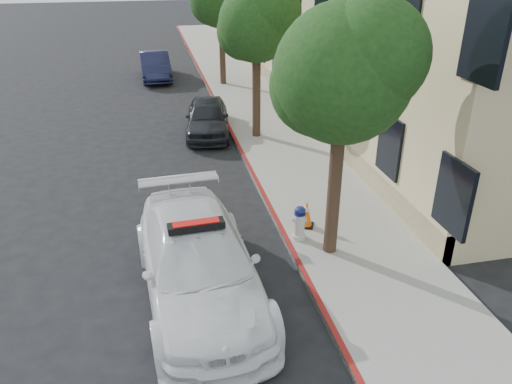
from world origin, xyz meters
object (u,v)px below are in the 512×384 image
object	(u,v)px
traffic_cone	(307,214)
fire_hydrant	(300,223)
parked_car_mid	(207,117)
parked_car_far	(155,66)
police_car	(199,263)

from	to	relation	value
traffic_cone	fire_hydrant	bearing A→B (deg)	-122.97
parked_car_mid	traffic_cone	distance (m)	7.91
fire_hydrant	traffic_cone	xyz separation A→B (m)	(0.35, 0.54, -0.07)
parked_car_mid	traffic_cone	xyz separation A→B (m)	(1.50, -7.76, -0.17)
parked_car_mid	parked_car_far	world-z (taller)	parked_car_far
parked_car_far	fire_hydrant	distance (m)	17.88
fire_hydrant	parked_car_mid	bearing A→B (deg)	115.02
parked_car_mid	fire_hydrant	distance (m)	8.38
parked_car_mid	traffic_cone	size ratio (longest dim) A/B	5.54
parked_car_mid	parked_car_far	size ratio (longest dim) A/B	0.92
police_car	parked_car_mid	world-z (taller)	police_car
parked_car_mid	fire_hydrant	size ratio (longest dim) A/B	4.56
parked_car_far	traffic_cone	world-z (taller)	parked_car_far
parked_car_far	fire_hydrant	xyz separation A→B (m)	(2.77, -17.66, -0.13)
parked_car_far	police_car	bearing A→B (deg)	-90.79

